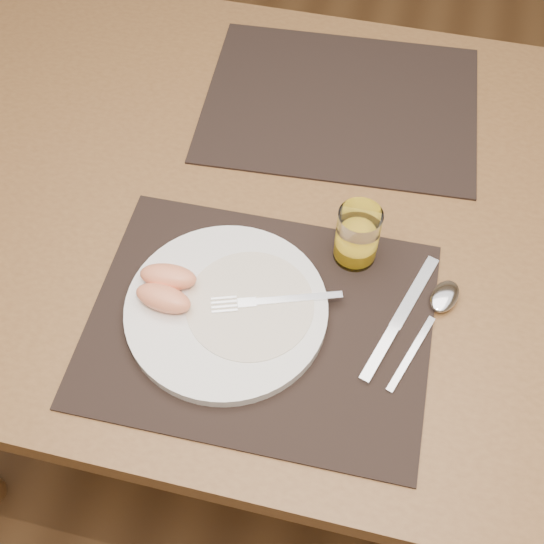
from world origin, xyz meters
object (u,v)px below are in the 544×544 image
at_px(fork, 265,301).
at_px(knife, 394,327).
at_px(plate, 226,310).
at_px(juice_glass, 357,238).
at_px(placemat_near, 260,323).
at_px(spoon, 440,304).
at_px(placemat_far, 341,103).
at_px(table, 312,236).

distance_m(fork, knife, 0.17).
distance_m(plate, juice_glass, 0.20).
relative_size(fork, knife, 0.80).
xyz_separation_m(placemat_near, plate, (-0.05, 0.00, 0.01)).
bearing_deg(juice_glass, placemat_near, -127.01).
distance_m(fork, spoon, 0.23).
xyz_separation_m(knife, spoon, (0.05, 0.05, 0.00)).
bearing_deg(placemat_near, juice_glass, 52.99).
xyz_separation_m(placemat_far, fork, (-0.03, -0.42, 0.02)).
xyz_separation_m(fork, juice_glass, (0.10, 0.11, 0.02)).
distance_m(table, fork, 0.23).
height_order(placemat_far, fork, fork).
xyz_separation_m(placemat_near, placemat_far, (0.03, 0.44, 0.00)).
bearing_deg(spoon, plate, -164.73).
distance_m(placemat_far, juice_glass, 0.31).
bearing_deg(knife, juice_glass, 124.13).
bearing_deg(table, fork, -97.98).
bearing_deg(fork, table, 82.02).
height_order(table, plate, plate).
height_order(placemat_far, spoon, spoon).
distance_m(table, spoon, 0.26).
height_order(knife, juice_glass, juice_glass).
bearing_deg(knife, placemat_far, 109.56).
xyz_separation_m(table, plate, (-0.08, -0.22, 0.10)).
relative_size(placemat_near, plate, 1.67).
xyz_separation_m(plate, juice_glass, (0.15, 0.13, 0.03)).
bearing_deg(fork, knife, 3.23).
distance_m(fork, juice_glass, 0.15).
height_order(plate, fork, fork).
distance_m(placemat_near, placemat_far, 0.44).
relative_size(placemat_near, placemat_far, 1.00).
relative_size(placemat_far, knife, 2.10).
bearing_deg(fork, juice_glass, 48.51).
xyz_separation_m(placemat_far, knife, (0.14, -0.41, 0.00)).
bearing_deg(placemat_near, table, 82.35).
bearing_deg(spoon, placemat_near, -160.95).
distance_m(placemat_far, knife, 0.43).
xyz_separation_m(table, knife, (0.15, -0.19, 0.09)).
xyz_separation_m(placemat_far, plate, (-0.08, -0.44, 0.01)).
distance_m(placemat_near, plate, 0.05).
relative_size(placemat_near, juice_glass, 4.95).
bearing_deg(table, spoon, -35.22).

